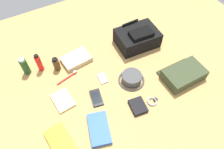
# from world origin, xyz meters

# --- Properties ---
(ground_plane) EXTENTS (2.64, 2.02, 0.02)m
(ground_plane) POSITION_xyz_m (0.00, 0.00, -0.01)
(ground_plane) COLOR tan
(ground_plane) RESTS_ON ground
(backpack) EXTENTS (0.32, 0.25, 0.15)m
(backpack) POSITION_xyz_m (0.33, 0.19, 0.06)
(backpack) COLOR black
(backpack) RESTS_ON ground_plane
(toiletry_pouch) EXTENTS (0.28, 0.21, 0.07)m
(toiletry_pouch) POSITION_xyz_m (0.42, -0.23, 0.04)
(toiletry_pouch) COLOR #384228
(toiletry_pouch) RESTS_ON ground_plane
(bucket_hat) EXTENTS (0.18, 0.18, 0.06)m
(bucket_hat) POSITION_xyz_m (0.10, -0.08, 0.03)
(bucket_hat) COLOR #494949
(bucket_hat) RESTS_ON ground_plane
(shampoo_bottle) EXTENTS (0.05, 0.05, 0.14)m
(shampoo_bottle) POSITION_xyz_m (-0.48, 0.34, 0.07)
(shampoo_bottle) COLOR #19471E
(shampoo_bottle) RESTS_ON ground_plane
(sunscreen_spray) EXTENTS (0.04, 0.04, 0.15)m
(sunscreen_spray) POSITION_xyz_m (-0.39, 0.31, 0.07)
(sunscreen_spray) COLOR red
(sunscreen_spray) RESTS_ON ground_plane
(cologne_bottle) EXTENTS (0.04, 0.04, 0.11)m
(cologne_bottle) POSITION_xyz_m (-0.29, 0.26, 0.05)
(cologne_bottle) COLOR #473319
(cologne_bottle) RESTS_ON ground_plane
(paperback_novel) EXTENTS (0.13, 0.20, 0.02)m
(paperback_novel) POSITION_xyz_m (-0.47, -0.23, 0.01)
(paperback_novel) COLOR yellow
(paperback_novel) RESTS_ON ground_plane
(travel_guidebook) EXTENTS (0.17, 0.22, 0.03)m
(travel_guidebook) POSITION_xyz_m (-0.25, -0.28, 0.01)
(travel_guidebook) COLOR blue
(travel_guidebook) RESTS_ON ground_plane
(cell_phone) EXTENTS (0.09, 0.13, 0.01)m
(cell_phone) POSITION_xyz_m (-0.17, -0.09, 0.01)
(cell_phone) COLOR black
(cell_phone) RESTS_ON ground_plane
(media_player) EXTENTS (0.06, 0.09, 0.01)m
(media_player) POSITION_xyz_m (-0.06, 0.03, 0.01)
(media_player) COLOR #B7B7BC
(media_player) RESTS_ON ground_plane
(wristwatch) EXTENTS (0.07, 0.06, 0.01)m
(wristwatch) POSITION_xyz_m (0.13, -0.29, 0.01)
(wristwatch) COLOR #99999E
(wristwatch) RESTS_ON ground_plane
(toothbrush) EXTENTS (0.16, 0.04, 0.02)m
(toothbrush) POSITION_xyz_m (-0.26, 0.15, 0.01)
(toothbrush) COLOR red
(toothbrush) RESTS_ON ground_plane
(wallet) EXTENTS (0.11, 0.12, 0.02)m
(wallet) POSITION_xyz_m (0.03, -0.27, 0.01)
(wallet) COLOR black
(wallet) RESTS_ON ground_plane
(notepad) EXTENTS (0.12, 0.16, 0.02)m
(notepad) POSITION_xyz_m (-0.36, -0.00, 0.01)
(notepad) COLOR beige
(notepad) RESTS_ON ground_plane
(folded_towel) EXTENTS (0.21, 0.16, 0.04)m
(folded_towel) POSITION_xyz_m (-0.15, 0.26, 0.02)
(folded_towel) COLOR #C6B289
(folded_towel) RESTS_ON ground_plane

